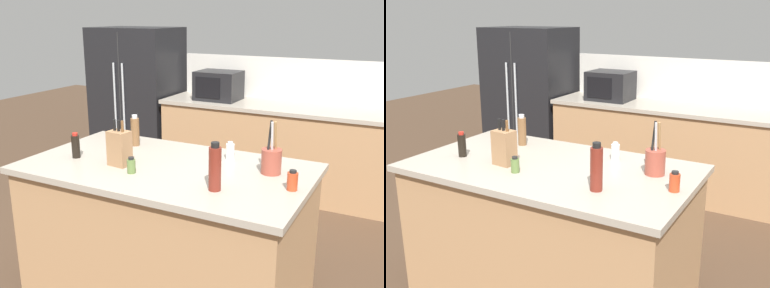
% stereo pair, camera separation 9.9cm
% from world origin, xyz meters
% --- Properties ---
extents(back_counter_run, '(3.01, 0.66, 0.94)m').
position_xyz_m(back_counter_run, '(0.30, 2.20, 0.47)').
color(back_counter_run, '#A87C54').
rests_on(back_counter_run, ground_plane).
extents(wall_backsplash, '(2.97, 0.03, 0.46)m').
position_xyz_m(wall_backsplash, '(0.30, 2.52, 1.17)').
color(wall_backsplash, beige).
rests_on(wall_backsplash, back_counter_run).
extents(kitchen_island, '(1.80, 1.01, 0.94)m').
position_xyz_m(kitchen_island, '(0.00, 0.00, 0.47)').
color(kitchen_island, '#A87C54').
rests_on(kitchen_island, ground_plane).
extents(refrigerator, '(0.99, 0.75, 1.70)m').
position_xyz_m(refrigerator, '(-1.74, 2.25, 0.85)').
color(refrigerator, black).
rests_on(refrigerator, ground_plane).
extents(microwave, '(0.46, 0.39, 0.31)m').
position_xyz_m(microwave, '(-0.63, 2.20, 1.10)').
color(microwave, black).
rests_on(microwave, back_counter_run).
extents(knife_block, '(0.14, 0.11, 0.29)m').
position_xyz_m(knife_block, '(-0.26, -0.13, 1.05)').
color(knife_block, '#936B47').
rests_on(knife_block, kitchen_island).
extents(utensil_crock, '(0.12, 0.12, 0.32)m').
position_xyz_m(utensil_crock, '(0.63, 0.16, 1.02)').
color(utensil_crock, brown).
rests_on(utensil_crock, kitchen_island).
extents(spice_jar_paprika, '(0.06, 0.06, 0.11)m').
position_xyz_m(spice_jar_paprika, '(0.81, -0.04, 0.99)').
color(spice_jar_paprika, '#B73D1E').
rests_on(spice_jar_paprika, kitchen_island).
extents(salt_shaker, '(0.06, 0.06, 0.12)m').
position_xyz_m(salt_shaker, '(0.31, 0.30, 0.99)').
color(salt_shaker, silver).
rests_on(salt_shaker, kitchen_island).
extents(pepper_grinder, '(0.06, 0.06, 0.23)m').
position_xyz_m(pepper_grinder, '(-0.43, 0.28, 1.05)').
color(pepper_grinder, brown).
rests_on(pepper_grinder, kitchen_island).
extents(vinegar_bottle, '(0.07, 0.07, 0.27)m').
position_xyz_m(vinegar_bottle, '(0.44, -0.23, 1.07)').
color(vinegar_bottle, maroon).
rests_on(vinegar_bottle, kitchen_island).
extents(soy_sauce_bottle, '(0.05, 0.05, 0.17)m').
position_xyz_m(soy_sauce_bottle, '(-0.61, -0.13, 1.02)').
color(soy_sauce_bottle, black).
rests_on(soy_sauce_bottle, kitchen_island).
extents(spice_jar_oregano, '(0.05, 0.05, 0.10)m').
position_xyz_m(spice_jar_oregano, '(-0.12, -0.21, 0.99)').
color(spice_jar_oregano, '#567038').
rests_on(spice_jar_oregano, kitchen_island).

